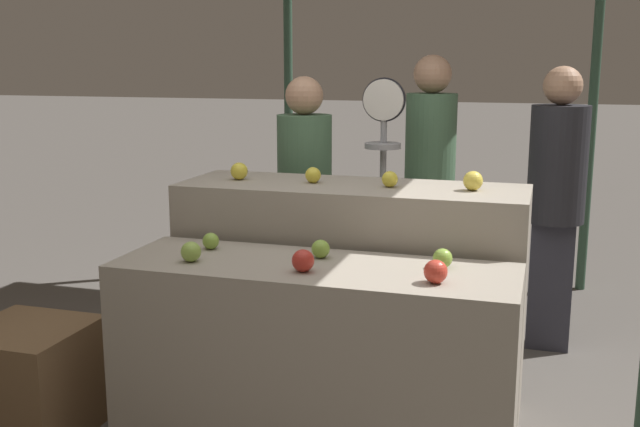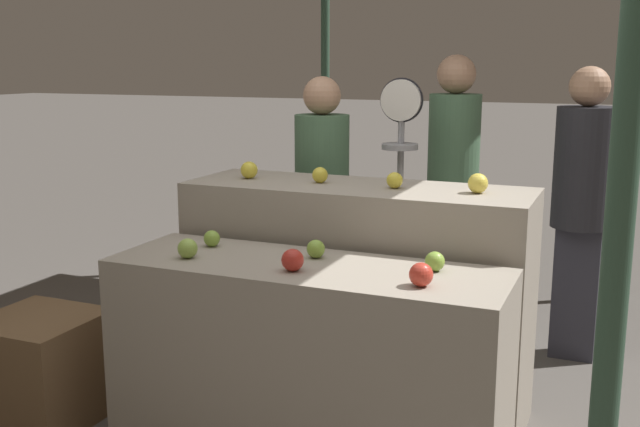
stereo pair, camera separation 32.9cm
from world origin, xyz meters
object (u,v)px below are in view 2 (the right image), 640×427
Objects in this scene: produce_scale at (401,162)px; wooden_crate_side at (41,369)px; person_customer_right at (582,193)px; person_customer_left at (453,175)px; person_vendor_at_scale at (322,196)px.

produce_scale is 2.13m from wooden_crate_side.
person_customer_left is at bearing -1.19° from person_customer_right.
person_customer_right is 3.23× the size of wooden_crate_side.
person_customer_left is 3.35× the size of wooden_crate_side.
produce_scale is at bearing 46.18° from wooden_crate_side.
wooden_crate_side is at bearing 73.00° from person_vendor_at_scale.
person_customer_right is (0.74, -0.03, -0.05)m from person_customer_left.
person_vendor_at_scale is 0.83m from person_customer_left.
person_customer_left is 1.04× the size of person_customer_right.
person_customer_right is at bearing 38.74° from wooden_crate_side.
person_customer_right reaches higher than produce_scale.
produce_scale is 0.51m from person_customer_left.
person_vendor_at_scale is (-0.44, -0.08, -0.21)m from produce_scale.
person_customer_left is 2.52m from wooden_crate_side.
person_vendor_at_scale is 0.97× the size of person_customer_right.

